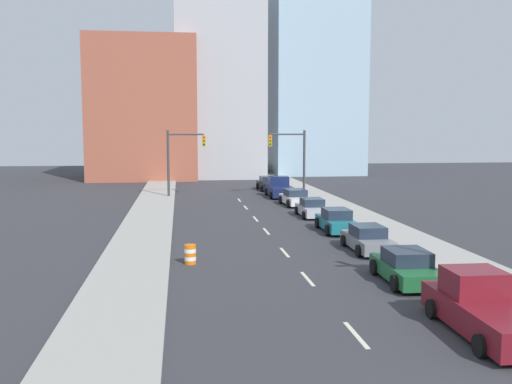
{
  "coord_description": "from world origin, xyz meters",
  "views": [
    {
      "loc": [
        -5.42,
        -9.52,
        6.38
      ],
      "look_at": [
        -0.24,
        29.3,
        2.2
      ],
      "focal_mm": 40.0,
      "sensor_mm": 36.0,
      "label": 1
    }
  ],
  "objects_px": {
    "pickup_truck_maroon": "(483,309)",
    "sedan_teal": "(336,221)",
    "traffic_signal_left": "(179,155)",
    "traffic_signal_right": "(294,154)",
    "sedan_green": "(406,267)",
    "sedan_silver": "(312,208)",
    "pickup_truck_navy": "(280,189)",
    "sedan_gray": "(368,239)",
    "sedan_black": "(268,184)",
    "traffic_barrel": "(190,254)",
    "sedan_white": "(295,198)"
  },
  "relations": [
    {
      "from": "pickup_truck_maroon",
      "to": "sedan_teal",
      "type": "height_order",
      "value": "pickup_truck_maroon"
    },
    {
      "from": "sedan_teal",
      "to": "traffic_signal_left",
      "type": "bearing_deg",
      "value": 117.02
    },
    {
      "from": "sedan_teal",
      "to": "traffic_signal_right",
      "type": "bearing_deg",
      "value": 87.05
    },
    {
      "from": "sedan_green",
      "to": "sedan_silver",
      "type": "xyz_separation_m",
      "value": [
        0.34,
        18.87,
        -0.02
      ]
    },
    {
      "from": "traffic_signal_right",
      "to": "sedan_silver",
      "type": "bearing_deg",
      "value": -95.91
    },
    {
      "from": "sedan_green",
      "to": "pickup_truck_navy",
      "type": "distance_m",
      "value": 32.0
    },
    {
      "from": "pickup_truck_maroon",
      "to": "traffic_signal_right",
      "type": "bearing_deg",
      "value": 89.14
    },
    {
      "from": "sedan_gray",
      "to": "sedan_black",
      "type": "distance_m",
      "value": 32.11
    },
    {
      "from": "sedan_teal",
      "to": "pickup_truck_navy",
      "type": "distance_m",
      "value": 19.62
    },
    {
      "from": "traffic_signal_left",
      "to": "sedan_green",
      "type": "xyz_separation_m",
      "value": [
        9.58,
        -32.74,
        -3.49
      ]
    },
    {
      "from": "sedan_silver",
      "to": "sedan_black",
      "type": "height_order",
      "value": "sedan_black"
    },
    {
      "from": "pickup_truck_navy",
      "to": "sedan_green",
      "type": "bearing_deg",
      "value": -89.57
    },
    {
      "from": "traffic_signal_right",
      "to": "sedan_teal",
      "type": "relative_size",
      "value": 1.42
    },
    {
      "from": "traffic_signal_left",
      "to": "traffic_barrel",
      "type": "xyz_separation_m",
      "value": [
        0.56,
        -28.15,
        -3.67
      ]
    },
    {
      "from": "sedan_green",
      "to": "sedan_white",
      "type": "bearing_deg",
      "value": 91.18
    },
    {
      "from": "pickup_truck_navy",
      "to": "traffic_signal_right",
      "type": "bearing_deg",
      "value": 25.51
    },
    {
      "from": "traffic_barrel",
      "to": "sedan_black",
      "type": "bearing_deg",
      "value": 75.07
    },
    {
      "from": "pickup_truck_maroon",
      "to": "sedan_gray",
      "type": "xyz_separation_m",
      "value": [
        0.43,
        12.52,
        -0.14
      ]
    },
    {
      "from": "sedan_gray",
      "to": "pickup_truck_navy",
      "type": "distance_m",
      "value": 25.62
    },
    {
      "from": "traffic_barrel",
      "to": "sedan_white",
      "type": "xyz_separation_m",
      "value": [
        9.42,
        20.85,
        0.18
      ]
    },
    {
      "from": "sedan_gray",
      "to": "sedan_teal",
      "type": "height_order",
      "value": "sedan_teal"
    },
    {
      "from": "pickup_truck_navy",
      "to": "sedan_white",
      "type": "bearing_deg",
      "value": -87.21
    },
    {
      "from": "sedan_green",
      "to": "sedan_black",
      "type": "height_order",
      "value": "sedan_black"
    },
    {
      "from": "sedan_white",
      "to": "sedan_gray",
      "type": "bearing_deg",
      "value": -92.96
    },
    {
      "from": "sedan_green",
      "to": "sedan_silver",
      "type": "distance_m",
      "value": 18.87
    },
    {
      "from": "sedan_green",
      "to": "sedan_gray",
      "type": "bearing_deg",
      "value": 88.08
    },
    {
      "from": "traffic_signal_right",
      "to": "pickup_truck_maroon",
      "type": "xyz_separation_m",
      "value": [
        -1.76,
        -38.89,
        -3.37
      ]
    },
    {
      "from": "traffic_signal_right",
      "to": "sedan_white",
      "type": "bearing_deg",
      "value": -100.66
    },
    {
      "from": "traffic_barrel",
      "to": "sedan_white",
      "type": "distance_m",
      "value": 22.88
    },
    {
      "from": "sedan_white",
      "to": "pickup_truck_navy",
      "type": "height_order",
      "value": "pickup_truck_navy"
    },
    {
      "from": "sedan_green",
      "to": "sedan_white",
      "type": "xyz_separation_m",
      "value": [
        0.4,
        25.44,
        -0.0
      ]
    },
    {
      "from": "pickup_truck_maroon",
      "to": "sedan_silver",
      "type": "bearing_deg",
      "value": 90.99
    },
    {
      "from": "sedan_white",
      "to": "sedan_teal",
      "type": "bearing_deg",
      "value": -93.06
    },
    {
      "from": "traffic_barrel",
      "to": "sedan_white",
      "type": "height_order",
      "value": "sedan_white"
    },
    {
      "from": "traffic_signal_left",
      "to": "sedan_silver",
      "type": "bearing_deg",
      "value": -54.44
    },
    {
      "from": "sedan_teal",
      "to": "sedan_silver",
      "type": "relative_size",
      "value": 1.07
    },
    {
      "from": "sedan_green",
      "to": "traffic_signal_left",
      "type": "bearing_deg",
      "value": 108.39
    },
    {
      "from": "traffic_signal_left",
      "to": "pickup_truck_navy",
      "type": "height_order",
      "value": "traffic_signal_left"
    },
    {
      "from": "traffic_barrel",
      "to": "traffic_signal_left",
      "type": "bearing_deg",
      "value": 91.14
    },
    {
      "from": "sedan_silver",
      "to": "sedan_gray",
      "type": "bearing_deg",
      "value": -89.54
    },
    {
      "from": "sedan_green",
      "to": "pickup_truck_navy",
      "type": "bearing_deg",
      "value": 91.79
    },
    {
      "from": "traffic_signal_right",
      "to": "pickup_truck_maroon",
      "type": "distance_m",
      "value": 39.07
    },
    {
      "from": "sedan_gray",
      "to": "pickup_truck_navy",
      "type": "xyz_separation_m",
      "value": [
        -0.28,
        25.62,
        0.17
      ]
    },
    {
      "from": "traffic_signal_right",
      "to": "sedan_black",
      "type": "xyz_separation_m",
      "value": [
        -1.76,
        5.74,
        -3.46
      ]
    },
    {
      "from": "sedan_gray",
      "to": "pickup_truck_navy",
      "type": "relative_size",
      "value": 0.82
    },
    {
      "from": "sedan_teal",
      "to": "sedan_silver",
      "type": "height_order",
      "value": "sedan_teal"
    },
    {
      "from": "traffic_signal_right",
      "to": "sedan_gray",
      "type": "relative_size",
      "value": 1.45
    },
    {
      "from": "traffic_signal_right",
      "to": "sedan_white",
      "type": "xyz_separation_m",
      "value": [
        -1.37,
        -7.3,
        -3.49
      ]
    },
    {
      "from": "sedan_silver",
      "to": "sedan_black",
      "type": "bearing_deg",
      "value": 90.91
    },
    {
      "from": "sedan_gray",
      "to": "sedan_silver",
      "type": "xyz_separation_m",
      "value": [
        -0.11,
        12.49,
        -0.01
      ]
    }
  ]
}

